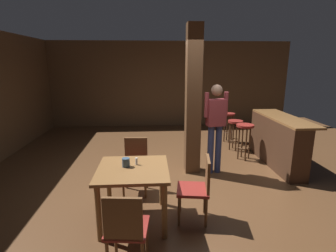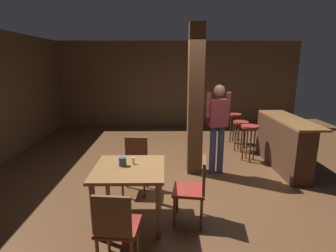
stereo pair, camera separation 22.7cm
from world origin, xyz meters
name	(u,v)px [view 1 (the left image)]	position (x,y,z in m)	size (l,w,h in m)	color
ground_plane	(189,181)	(0.00, 0.00, 0.00)	(10.80, 10.80, 0.00)	#4C301C
wall_back	(170,84)	(0.00, 4.50, 1.40)	(8.00, 0.10, 2.80)	brown
pillar	(193,101)	(0.13, 0.49, 1.40)	(0.28, 0.28, 2.80)	#4C301C
dining_table	(133,177)	(-0.92, -1.15, 0.63)	(0.93, 0.93, 0.77)	brown
chair_east	(199,186)	(-0.05, -1.19, 0.51)	(0.48, 0.48, 0.89)	maroon
chair_south	(126,228)	(-0.94, -2.04, 0.51)	(0.46, 0.46, 0.89)	maroon
chair_north	(136,163)	(-0.94, -0.29, 0.51)	(0.44, 0.44, 0.89)	maroon
napkin_cup	(126,162)	(-1.01, -1.09, 0.83)	(0.10, 0.10, 0.12)	#33475B
salt_shaker	(137,161)	(-0.88, -1.03, 0.82)	(0.03, 0.03, 0.10)	silver
standing_person	(216,123)	(0.55, 0.39, 1.00)	(0.47, 0.26, 1.72)	maroon
bar_counter	(277,141)	(1.94, 0.70, 0.52)	(0.56, 1.90, 1.03)	brown
bar_stool_near	(245,133)	(1.39, 1.07, 0.60)	(0.38, 0.38, 0.80)	maroon
bar_stool_mid	(235,128)	(1.38, 1.72, 0.56)	(0.36, 0.36, 0.74)	maroon
bar_stool_far	(229,121)	(1.42, 2.41, 0.58)	(0.32, 0.32, 0.79)	maroon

